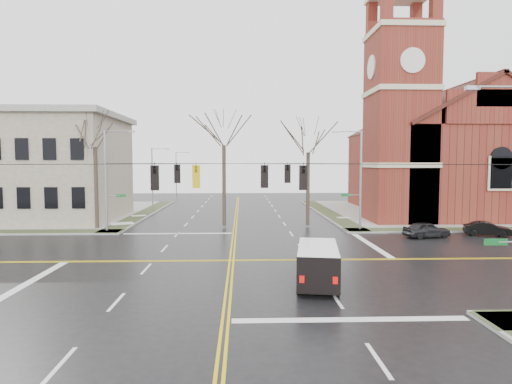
{
  "coord_description": "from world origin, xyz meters",
  "views": [
    {
      "loc": [
        0.67,
        -27.06,
        6.29
      ],
      "look_at": [
        1.77,
        6.0,
        3.98
      ],
      "focal_mm": 30.0,
      "sensor_mm": 36.0,
      "label": 1
    }
  ],
  "objects_px": {
    "cargo_van": "(318,261)",
    "parked_car_b": "(487,229)",
    "streetlight_north_a": "(153,176)",
    "tree_nw_far": "(95,142)",
    "church": "(438,145)",
    "streetlight_north_b": "(177,173)",
    "tree_ne": "(308,147)",
    "signal_pole_ne": "(359,177)",
    "parked_car_a": "(427,230)",
    "tree_nw_near": "(224,140)",
    "signal_pole_nw": "(108,177)"
  },
  "relations": [
    {
      "from": "tree_nw_near",
      "to": "tree_ne",
      "type": "xyz_separation_m",
      "value": [
        8.11,
        0.18,
        -0.71
      ]
    },
    {
      "from": "tree_nw_near",
      "to": "streetlight_north_a",
      "type": "bearing_deg",
      "value": 124.35
    },
    {
      "from": "parked_car_b",
      "to": "tree_ne",
      "type": "distance_m",
      "value": 17.16
    },
    {
      "from": "streetlight_north_b",
      "to": "parked_car_a",
      "type": "height_order",
      "value": "streetlight_north_b"
    },
    {
      "from": "tree_ne",
      "to": "streetlight_north_a",
      "type": "bearing_deg",
      "value": 141.93
    },
    {
      "from": "church",
      "to": "signal_pole_ne",
      "type": "relative_size",
      "value": 3.06
    },
    {
      "from": "parked_car_a",
      "to": "tree_nw_near",
      "type": "distance_m",
      "value": 19.77
    },
    {
      "from": "church",
      "to": "tree_nw_far",
      "type": "distance_m",
      "value": 39.44
    },
    {
      "from": "church",
      "to": "tree_nw_far",
      "type": "bearing_deg",
      "value": -162.63
    },
    {
      "from": "parked_car_a",
      "to": "tree_nw_far",
      "type": "height_order",
      "value": "tree_nw_far"
    },
    {
      "from": "cargo_van",
      "to": "parked_car_b",
      "type": "bearing_deg",
      "value": 48.39
    },
    {
      "from": "parked_car_b",
      "to": "tree_nw_near",
      "type": "height_order",
      "value": "tree_nw_near"
    },
    {
      "from": "cargo_van",
      "to": "parked_car_b",
      "type": "distance_m",
      "value": 21.92
    },
    {
      "from": "church",
      "to": "signal_pole_nw",
      "type": "xyz_separation_m",
      "value": [
        -36.09,
        -13.28,
        -3.48
      ]
    },
    {
      "from": "streetlight_north_a",
      "to": "parked_car_a",
      "type": "distance_m",
      "value": 33.73
    },
    {
      "from": "streetlight_north_a",
      "to": "tree_nw_far",
      "type": "xyz_separation_m",
      "value": [
        -2.22,
        -14.99,
        3.72
      ]
    },
    {
      "from": "church",
      "to": "cargo_van",
      "type": "distance_m",
      "value": 36.96
    },
    {
      "from": "tree_nw_far",
      "to": "church",
      "type": "bearing_deg",
      "value": 17.37
    },
    {
      "from": "streetlight_north_b",
      "to": "tree_ne",
      "type": "xyz_separation_m",
      "value": [
        17.73,
        -33.89,
        3.24
      ]
    },
    {
      "from": "church",
      "to": "parked_car_a",
      "type": "distance_m",
      "value": 20.58
    },
    {
      "from": "parked_car_a",
      "to": "streetlight_north_a",
      "type": "bearing_deg",
      "value": 42.38
    },
    {
      "from": "church",
      "to": "tree_nw_near",
      "type": "height_order",
      "value": "church"
    },
    {
      "from": "church",
      "to": "streetlight_north_b",
      "type": "height_order",
      "value": "church"
    },
    {
      "from": "cargo_van",
      "to": "parked_car_b",
      "type": "xyz_separation_m",
      "value": [
        17.03,
        13.79,
        -0.56
      ]
    },
    {
      "from": "parked_car_a",
      "to": "tree_nw_far",
      "type": "bearing_deg",
      "value": 69.25
    },
    {
      "from": "signal_pole_ne",
      "to": "tree_nw_near",
      "type": "distance_m",
      "value": 13.06
    },
    {
      "from": "signal_pole_nw",
      "to": "cargo_van",
      "type": "bearing_deg",
      "value": -46.59
    },
    {
      "from": "signal_pole_nw",
      "to": "streetlight_north_a",
      "type": "height_order",
      "value": "signal_pole_nw"
    },
    {
      "from": "parked_car_b",
      "to": "signal_pole_nw",
      "type": "bearing_deg",
      "value": 104.47
    },
    {
      "from": "tree_nw_far",
      "to": "tree_ne",
      "type": "relative_size",
      "value": 1.06
    },
    {
      "from": "signal_pole_nw",
      "to": "tree_ne",
      "type": "xyz_separation_m",
      "value": [
        18.4,
        2.61,
        2.76
      ]
    },
    {
      "from": "signal_pole_ne",
      "to": "tree_nw_far",
      "type": "height_order",
      "value": "tree_nw_far"
    },
    {
      "from": "parked_car_b",
      "to": "streetlight_north_a",
      "type": "bearing_deg",
      "value": 78.56
    },
    {
      "from": "signal_pole_ne",
      "to": "tree_ne",
      "type": "distance_m",
      "value": 5.7
    },
    {
      "from": "parked_car_a",
      "to": "tree_nw_near",
      "type": "height_order",
      "value": "tree_nw_near"
    },
    {
      "from": "streetlight_north_b",
      "to": "tree_ne",
      "type": "relative_size",
      "value": 0.75
    },
    {
      "from": "signal_pole_ne",
      "to": "tree_nw_far",
      "type": "relative_size",
      "value": 0.8
    },
    {
      "from": "signal_pole_ne",
      "to": "streetlight_north_a",
      "type": "relative_size",
      "value": 1.12
    },
    {
      "from": "streetlight_north_b",
      "to": "parked_car_a",
      "type": "xyz_separation_m",
      "value": [
        26.75,
        -40.19,
        -3.8
      ]
    },
    {
      "from": "signal_pole_nw",
      "to": "streetlight_north_b",
      "type": "relative_size",
      "value": 1.12
    },
    {
      "from": "tree_ne",
      "to": "parked_car_b",
      "type": "bearing_deg",
      "value": -21.25
    },
    {
      "from": "signal_pole_nw",
      "to": "cargo_van",
      "type": "distance_m",
      "value": 23.47
    },
    {
      "from": "parked_car_b",
      "to": "tree_nw_far",
      "type": "height_order",
      "value": "tree_nw_far"
    },
    {
      "from": "tree_ne",
      "to": "cargo_van",
      "type": "bearing_deg",
      "value": -97.26
    },
    {
      "from": "parked_car_a",
      "to": "signal_pole_nw",
      "type": "bearing_deg",
      "value": 71.76
    },
    {
      "from": "tree_ne",
      "to": "tree_nw_far",
      "type": "bearing_deg",
      "value": -176.84
    },
    {
      "from": "cargo_van",
      "to": "parked_car_a",
      "type": "height_order",
      "value": "cargo_van"
    },
    {
      "from": "signal_pole_nw",
      "to": "tree_nw_far",
      "type": "xyz_separation_m",
      "value": [
        -1.55,
        1.51,
        3.24
      ]
    },
    {
      "from": "parked_car_a",
      "to": "tree_nw_far",
      "type": "distance_m",
      "value": 30.38
    },
    {
      "from": "signal_pole_nw",
      "to": "tree_ne",
      "type": "height_order",
      "value": "tree_ne"
    }
  ]
}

